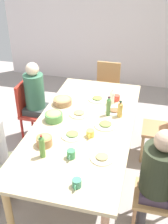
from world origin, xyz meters
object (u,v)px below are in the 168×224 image
(cup_3, at_px, (90,133))
(bottle_0, at_px, (120,109))
(chair_4, at_px, (165,126))
(bowl_0, at_px, (44,140))
(person_0, at_px, (158,174))
(chair_0, at_px, (165,193))
(dining_table, at_px, (84,128))
(bowl_2, at_px, (63,101))
(plate_3, at_px, (105,125))
(chair_2, at_px, (107,87))
(cup_2, at_px, (116,98))
(person_3, at_px, (36,97))
(bottle_2, at_px, (109,107))
(plate_0, at_px, (115,111))
(plate_4, at_px, (102,157))
(plate_1, at_px, (79,113))
(bottle_1, at_px, (112,97))
(chair_3, at_px, (31,108))
(bowl_1, at_px, (54,116))
(cup_1, at_px, (77,183))
(cup_0, at_px, (71,154))
(plate_5, at_px, (97,99))
(bottle_3, at_px, (42,147))
(plate_2, at_px, (72,135))

(cup_3, xyz_separation_m, bottle_0, (-0.47, 0.25, 0.06))
(chair_4, distance_m, bowl_0, 1.64)
(person_0, bearing_deg, chair_0, 90.00)
(dining_table, relative_size, bowl_2, 9.94)
(dining_table, bearing_deg, plate_3, 93.30)
(chair_2, xyz_separation_m, cup_2, (0.91, 0.27, 0.30))
(person_3, height_order, bottle_2, person_3)
(plate_0, bearing_deg, plate_4, 1.03)
(dining_table, xyz_separation_m, plate_4, (0.55, 0.31, 0.08))
(chair_0, height_order, plate_1, chair_0)
(person_3, bearing_deg, chair_4, 90.00)
(bottle_0, xyz_separation_m, bottle_1, (-0.28, -0.14, -0.00))
(cup_3, bearing_deg, chair_3, -127.38)
(chair_0, xyz_separation_m, bowl_0, (-0.09, -1.21, 0.31))
(bowl_1, bearing_deg, dining_table, 93.25)
(bowl_1, bearing_deg, plate_1, 128.49)
(chair_4, bearing_deg, cup_1, -26.19)
(dining_table, xyz_separation_m, plate_3, (-0.01, 0.24, 0.08))
(person_0, relative_size, cup_3, 9.96)
(chair_0, relative_size, bowl_2, 3.87)
(cup_0, distance_m, bottle_0, 0.92)
(person_3, relative_size, cup_2, 9.93)
(chair_2, height_order, plate_1, chair_2)
(bottle_0, bearing_deg, cup_0, -21.83)
(plate_0, height_order, bowl_1, bowl_1)
(chair_2, bearing_deg, bowl_2, -17.64)
(person_0, bearing_deg, plate_0, -149.40)
(plate_1, relative_size, plate_5, 1.02)
(bottle_2, bearing_deg, bowl_0, -35.52)
(chair_4, distance_m, bowl_1, 1.45)
(cup_0, bearing_deg, bottle_0, 158.17)
(chair_0, relative_size, plate_4, 4.04)
(chair_0, height_order, plate_0, chair_0)
(plate_5, height_order, cup_3, cup_3)
(chair_2, xyz_separation_m, bottle_0, (1.29, 0.37, 0.35))
(chair_2, height_order, bottle_3, bottle_3)
(chair_3, height_order, bowl_1, chair_3)
(bowl_0, height_order, bottle_0, bottle_0)
(plate_1, relative_size, plate_2, 1.01)
(bowl_2, height_order, cup_2, bowl_2)
(chair_0, distance_m, bottle_3, 1.23)
(bowl_1, xyz_separation_m, bottle_3, (0.63, 0.11, 0.06))
(person_3, bearing_deg, cup_3, 50.05)
(bowl_2, bearing_deg, chair_2, 162.36)
(cup_2, bearing_deg, plate_3, -2.97)
(cup_2, bearing_deg, chair_3, -87.73)
(cup_1, bearing_deg, bottle_3, -125.18)
(person_0, bearing_deg, cup_2, -154.89)
(plate_0, height_order, bottle_3, bottle_3)
(plate_4, bearing_deg, bottle_3, -79.15)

